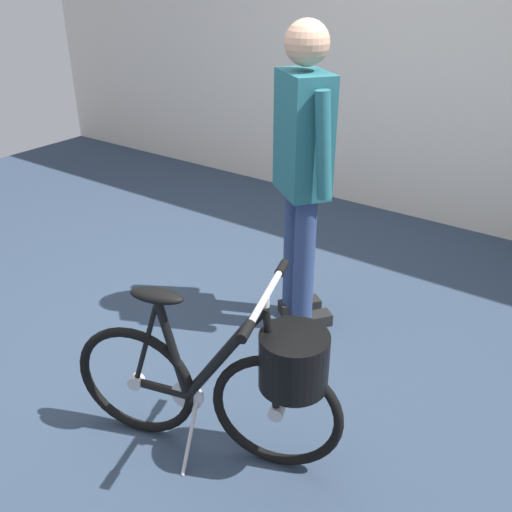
% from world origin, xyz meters
% --- Properties ---
extents(ground_plane, '(7.81, 7.81, 0.00)m').
position_xyz_m(ground_plane, '(0.00, 0.00, 0.00)').
color(ground_plane, '#2D3D51').
extents(back_wall, '(7.81, 0.10, 3.10)m').
position_xyz_m(back_wall, '(0.00, 2.34, 1.55)').
color(back_wall, silver).
rests_on(back_wall, ground_plane).
extents(folding_bike_foreground, '(1.09, 0.53, 0.80)m').
position_xyz_m(folding_bike_foreground, '(0.49, -0.50, 0.39)').
color(folding_bike_foreground, black).
rests_on(folding_bike_foreground, ground_plane).
extents(visitor_near_wall, '(0.43, 0.39, 1.60)m').
position_xyz_m(visitor_near_wall, '(0.18, 0.50, 0.91)').
color(visitor_near_wall, navy).
rests_on(visitor_near_wall, ground_plane).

